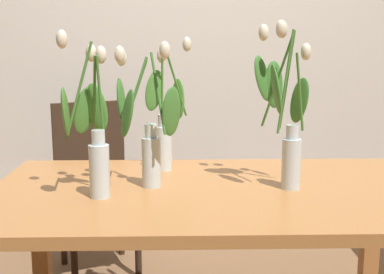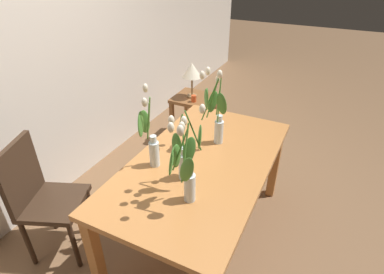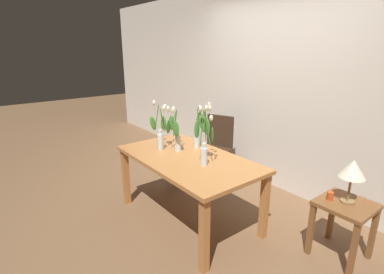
# 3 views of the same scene
# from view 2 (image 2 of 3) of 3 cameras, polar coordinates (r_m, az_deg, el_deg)

# --- Properties ---
(ground_plane) EXTENTS (18.00, 18.00, 0.00)m
(ground_plane) POSITION_cam_2_polar(r_m,az_deg,el_deg) (2.64, 1.60, -17.57)
(ground_plane) COLOR brown
(room_wall_rear) EXTENTS (9.00, 0.10, 2.70)m
(room_wall_rear) POSITION_cam_2_polar(r_m,az_deg,el_deg) (2.78, -27.95, 14.46)
(room_wall_rear) COLOR silver
(room_wall_rear) RESTS_ON ground
(dining_table) EXTENTS (1.60, 0.90, 0.74)m
(dining_table) POSITION_cam_2_polar(r_m,az_deg,el_deg) (2.20, 1.85, -6.35)
(dining_table) COLOR #B7753D
(dining_table) RESTS_ON ground
(tulip_vase_0) EXTENTS (0.24, 0.16, 0.52)m
(tulip_vase_0) POSITION_cam_2_polar(r_m,az_deg,el_deg) (1.86, -1.21, -3.28)
(tulip_vase_0) COLOR silver
(tulip_vase_0) RESTS_ON dining_table
(tulip_vase_1) EXTENTS (0.16, 0.20, 0.55)m
(tulip_vase_1) POSITION_cam_2_polar(r_m,az_deg,el_deg) (1.70, -1.31, -6.87)
(tulip_vase_1) COLOR silver
(tulip_vase_1) RESTS_ON dining_table
(tulip_vase_2) EXTENTS (0.23, 0.20, 0.59)m
(tulip_vase_2) POSITION_cam_2_polar(r_m,az_deg,el_deg) (2.22, 4.40, 4.31)
(tulip_vase_2) COLOR silver
(tulip_vase_2) RESTS_ON dining_table
(tulip_vase_3) EXTENTS (0.20, 0.17, 0.54)m
(tulip_vase_3) POSITION_cam_2_polar(r_m,az_deg,el_deg) (2.04, -7.67, -0.85)
(tulip_vase_3) COLOR silver
(tulip_vase_3) RESTS_ON dining_table
(dining_chair) EXTENTS (0.52, 0.52, 0.93)m
(dining_chair) POSITION_cam_2_polar(r_m,az_deg,el_deg) (2.44, -26.26, -9.58)
(dining_chair) COLOR #382619
(dining_chair) RESTS_ON ground
(side_table) EXTENTS (0.44, 0.44, 0.55)m
(side_table) POSITION_cam_2_polar(r_m,az_deg,el_deg) (3.63, 0.29, 5.80)
(side_table) COLOR brown
(side_table) RESTS_ON ground
(table_lamp) EXTENTS (0.22, 0.22, 0.40)m
(table_lamp) POSITION_cam_2_polar(r_m,az_deg,el_deg) (3.47, -0.02, 12.17)
(table_lamp) COLOR olive
(table_lamp) RESTS_ON side_table
(pillar_candle) EXTENTS (0.06, 0.06, 0.07)m
(pillar_candle) POSITION_cam_2_polar(r_m,az_deg,el_deg) (3.44, 0.33, 7.18)
(pillar_candle) COLOR #CC4C23
(pillar_candle) RESTS_ON side_table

